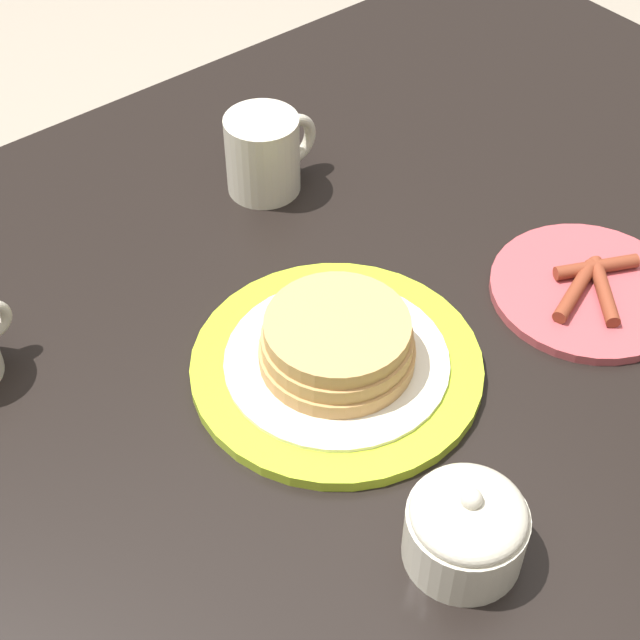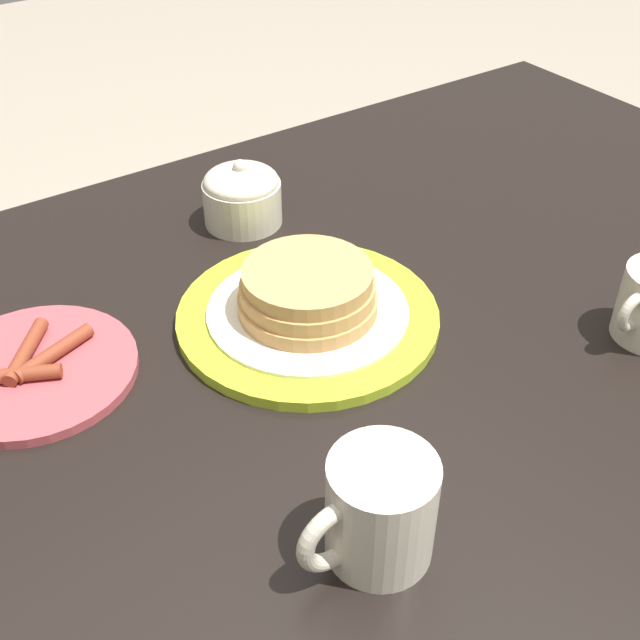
# 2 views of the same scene
# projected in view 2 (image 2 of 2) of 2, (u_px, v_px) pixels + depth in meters

# --- Properties ---
(dining_table) EXTENTS (1.45, 0.92, 0.76)m
(dining_table) POSITION_uv_depth(u_px,v_px,m) (338.00, 434.00, 0.86)
(dining_table) COLOR black
(dining_table) RESTS_ON ground_plane
(pancake_plate) EXTENTS (0.27, 0.27, 0.06)m
(pancake_plate) POSITION_uv_depth(u_px,v_px,m) (308.00, 304.00, 0.81)
(pancake_plate) COLOR #AAC628
(pancake_plate) RESTS_ON dining_table
(side_plate_bacon) EXTENTS (0.19, 0.19, 0.02)m
(side_plate_bacon) POSITION_uv_depth(u_px,v_px,m) (35.00, 369.00, 0.75)
(side_plate_bacon) COLOR #B2474C
(side_plate_bacon) RESTS_ON dining_table
(coffee_mug) EXTENTS (0.11, 0.08, 0.09)m
(coffee_mug) POSITION_uv_depth(u_px,v_px,m) (377.00, 510.00, 0.57)
(coffee_mug) COLOR beige
(coffee_mug) RESTS_ON dining_table
(sugar_bowl) EXTENTS (0.09, 0.09, 0.08)m
(sugar_bowl) POSITION_uv_depth(u_px,v_px,m) (242.00, 195.00, 0.95)
(sugar_bowl) COLOR beige
(sugar_bowl) RESTS_ON dining_table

